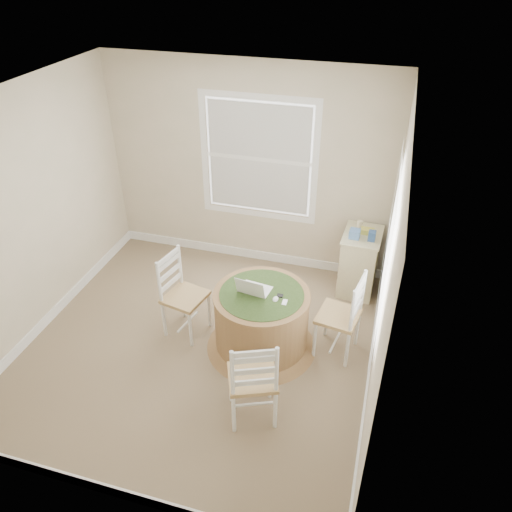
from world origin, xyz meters
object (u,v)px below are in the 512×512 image
(round_table, at_px, (261,318))
(chair_near, at_px, (252,377))
(chair_left, at_px, (185,297))
(laptop, at_px, (254,289))
(chair_right, at_px, (338,315))
(corner_chest, at_px, (359,262))

(round_table, xyz_separation_m, chair_near, (0.16, -0.88, 0.09))
(chair_left, height_order, laptop, chair_left)
(chair_left, bearing_deg, round_table, -78.82)
(chair_right, relative_size, laptop, 2.79)
(chair_left, height_order, chair_right, same)
(chair_right, xyz_separation_m, laptop, (-0.85, -0.14, 0.26))
(chair_left, height_order, chair_near, same)
(chair_near, distance_m, chair_right, 1.21)
(chair_near, bearing_deg, laptop, -97.25)
(chair_left, distance_m, chair_near, 1.35)
(chair_near, bearing_deg, chair_left, -64.10)
(chair_left, relative_size, chair_near, 1.00)
(corner_chest, bearing_deg, chair_near, -105.14)
(round_table, xyz_separation_m, corner_chest, (0.86, 1.32, 0.01))
(chair_near, bearing_deg, round_table, -102.19)
(chair_right, xyz_separation_m, corner_chest, (0.09, 1.16, -0.08))
(round_table, xyz_separation_m, chair_left, (-0.85, 0.01, 0.09))
(round_table, bearing_deg, laptop, 165.85)
(laptop, relative_size, corner_chest, 0.43)
(corner_chest, bearing_deg, chair_right, -92.02)
(chair_near, relative_size, corner_chest, 1.21)
(laptop, bearing_deg, corner_chest, -117.94)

